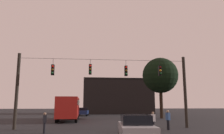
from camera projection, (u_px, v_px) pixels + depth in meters
ground_plane at (99, 120)px, 29.81m from camera, size 168.00×168.00×0.00m
overhead_signal_span at (105, 85)px, 20.04m from camera, size 15.58×0.44×6.64m
city_bus at (69, 106)px, 29.86m from camera, size 2.78×11.06×3.00m
car_near_right at (136, 128)px, 12.52m from camera, size 2.15×4.45×1.52m
car_far_left at (83, 111)px, 41.21m from camera, size 2.11×4.44×1.52m
pedestrian_crossing_left at (168, 119)px, 18.48m from camera, size 0.33×0.41×1.63m
pedestrian_crossing_center at (45, 122)px, 16.28m from camera, size 0.33×0.41×1.52m
pedestrian_crossing_right at (153, 120)px, 17.66m from camera, size 0.30×0.39×1.54m
corner_building at (117, 97)px, 53.22m from camera, size 15.74×10.78×7.95m
tree_left_silhouette at (160, 76)px, 34.68m from camera, size 5.57×5.57×9.43m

